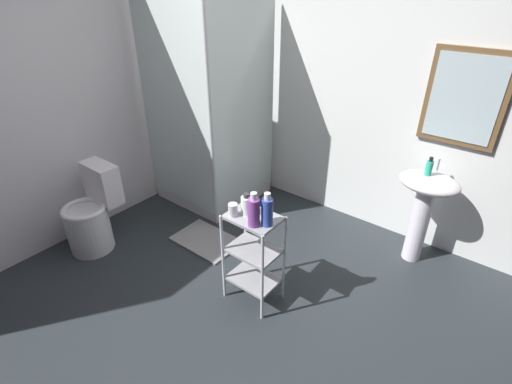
{
  "coord_description": "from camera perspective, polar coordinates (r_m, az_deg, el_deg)",
  "views": [
    {
      "loc": [
        1.37,
        -1.36,
        2.16
      ],
      "look_at": [
        -0.07,
        0.47,
        0.82
      ],
      "focal_mm": 26.49,
      "sensor_mm": 36.0,
      "label": 1
    }
  ],
  "objects": [
    {
      "name": "storage_cart",
      "position": [
        2.74,
        -0.41,
        -9.02
      ],
      "size": [
        0.38,
        0.28,
        0.74
      ],
      "color": "silver",
      "rests_on": "ground_plane"
    },
    {
      "name": "shower_stall",
      "position": [
        4.0,
        -6.47,
        4.76
      ],
      "size": [
        0.92,
        0.92,
        2.0
      ],
      "color": "white",
      "rests_on": "ground_plane"
    },
    {
      "name": "pedestal_sink",
      "position": [
        3.33,
        24.12,
        -1.21
      ],
      "size": [
        0.46,
        0.37,
        0.81
      ],
      "color": "white",
      "rests_on": "ground_plane"
    },
    {
      "name": "conditioner_bottle_purple",
      "position": [
        2.41,
        -0.34,
        -2.96
      ],
      "size": [
        0.08,
        0.08,
        0.24
      ],
      "color": "purple",
      "rests_on": "storage_cart"
    },
    {
      "name": "rinse_cup",
      "position": [
        2.55,
        -3.5,
        -2.7
      ],
      "size": [
        0.07,
        0.07,
        0.09
      ],
      "primitive_type": "cylinder",
      "color": "silver",
      "rests_on": "storage_cart"
    },
    {
      "name": "bath_mat",
      "position": [
        3.58,
        -7.48,
        -7.25
      ],
      "size": [
        0.6,
        0.4,
        0.02
      ],
      "primitive_type": "cube",
      "color": "gray",
      "rests_on": "ground_plane"
    },
    {
      "name": "ground_plane",
      "position": [
        2.91,
        -4.88,
        -18.48
      ],
      "size": [
        4.2,
        4.2,
        0.02
      ],
      "primitive_type": "cube",
      "color": "#272D31"
    },
    {
      "name": "sink_faucet",
      "position": [
        3.31,
        25.71,
        3.8
      ],
      "size": [
        0.03,
        0.03,
        0.1
      ],
      "primitive_type": "cylinder",
      "color": "silver",
      "rests_on": "pedestal_sink"
    },
    {
      "name": "toilet",
      "position": [
        3.63,
        -23.51,
        -3.34
      ],
      "size": [
        0.37,
        0.49,
        0.76
      ],
      "color": "white",
      "rests_on": "ground_plane"
    },
    {
      "name": "wall_back",
      "position": [
        3.6,
        15.27,
        14.4
      ],
      "size": [
        4.2,
        0.14,
        2.5
      ],
      "color": "white",
      "rests_on": "ground_plane"
    },
    {
      "name": "wall_left",
      "position": [
        3.61,
        -28.55,
        11.87
      ],
      "size": [
        0.1,
        4.2,
        2.5
      ],
      "primitive_type": "cube",
      "color": "white",
      "rests_on": "ground_plane"
    },
    {
      "name": "hand_soap_bottle",
      "position": [
        3.19,
        24.67,
        3.39
      ],
      "size": [
        0.05,
        0.05,
        0.15
      ],
      "color": "#2DBC99",
      "rests_on": "pedestal_sink"
    },
    {
      "name": "lotion_bottle_white",
      "position": [
        2.55,
        -1.42,
        -1.99
      ],
      "size": [
        0.08,
        0.08,
        0.16
      ],
      "color": "white",
      "rests_on": "storage_cart"
    },
    {
      "name": "shampoo_bottle_blue",
      "position": [
        2.42,
        1.69,
        -2.92
      ],
      "size": [
        0.08,
        0.08,
        0.24
      ],
      "color": "#354FB8",
      "rests_on": "storage_cart"
    }
  ]
}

